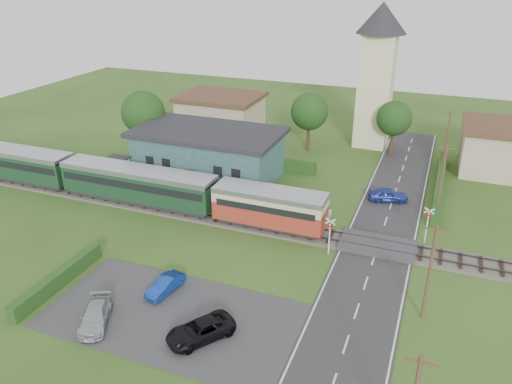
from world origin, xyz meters
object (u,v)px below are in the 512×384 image
(train, at_px, (111,179))
(crossing_signal_far, at_px, (428,220))
(equipment_hut, at_px, (117,169))
(car_park_silver, at_px, (95,316))
(church_tower, at_px, (378,66))
(crossing_signal_near, at_px, (330,231))
(station_building, at_px, (208,153))
(car_park_dark, at_px, (200,330))
(car_on_road, at_px, (388,195))
(house_west, at_px, (221,114))
(pedestrian_far, at_px, (151,177))
(house_east, at_px, (501,148))
(car_park_blue, at_px, (165,285))
(pedestrian_near, at_px, (256,198))

(train, bearing_deg, crossing_signal_far, 4.56)
(equipment_hut, relative_size, car_park_silver, 0.62)
(church_tower, relative_size, crossing_signal_near, 5.37)
(station_building, bearing_deg, car_park_silver, -80.55)
(station_building, relative_size, crossing_signal_far, 4.88)
(car_park_silver, bearing_deg, car_park_dark, -15.87)
(car_on_road, relative_size, car_park_dark, 0.87)
(house_west, relative_size, pedestrian_far, 6.65)
(train, xyz_separation_m, car_on_road, (25.92, 9.44, -1.47))
(pedestrian_far, bearing_deg, house_east, -42.27)
(pedestrian_far, bearing_deg, car_park_blue, -125.46)
(house_east, xyz_separation_m, pedestrian_far, (-34.13, -18.43, -1.53))
(church_tower, xyz_separation_m, car_park_dark, (-3.69, -41.28, -9.53))
(crossing_signal_far, distance_m, pedestrian_far, 27.77)
(house_east, relative_size, car_on_road, 2.29)
(house_east, height_order, car_park_silver, house_east)
(house_east, bearing_deg, car_park_silver, -123.78)
(crossing_signal_near, distance_m, car_park_silver, 18.67)
(church_tower, distance_m, house_east, 17.21)
(car_on_road, height_order, pedestrian_near, pedestrian_near)
(house_west, xyz_separation_m, car_on_road, (24.55, -13.56, -2.09))
(crossing_signal_far, height_order, pedestrian_near, crossing_signal_far)
(station_building, distance_m, train, 11.03)
(house_west, relative_size, crossing_signal_far, 3.30)
(equipment_hut, height_order, car_park_blue, equipment_hut)
(house_west, height_order, crossing_signal_near, house_west)
(station_building, relative_size, pedestrian_near, 10.72)
(house_east, xyz_separation_m, car_park_silver, (-25.76, -38.50, -2.12))
(car_on_road, distance_m, car_park_silver, 30.12)
(train, height_order, pedestrian_near, train)
(pedestrian_near, height_order, pedestrian_far, pedestrian_far)
(house_east, bearing_deg, equipment_hut, -153.68)
(station_building, height_order, train, station_building)
(house_west, xyz_separation_m, car_park_silver, (9.24, -39.50, -2.12))
(train, distance_m, pedestrian_near, 14.69)
(train, height_order, crossing_signal_far, train)
(church_tower, distance_m, pedestrian_near, 25.64)
(church_tower, height_order, pedestrian_near, church_tower)
(crossing_signal_far, bearing_deg, house_east, 71.92)
(house_west, bearing_deg, station_building, -70.35)
(pedestrian_near, xyz_separation_m, pedestrian_far, (-12.09, 0.51, 0.07))
(car_park_blue, relative_size, car_park_dark, 0.76)
(station_building, relative_size, house_west, 1.48)
(pedestrian_far, bearing_deg, church_tower, -21.09)
(equipment_hut, xyz_separation_m, crossing_signal_far, (31.60, -0.81, 0.39))
(house_west, height_order, car_park_blue, house_west)
(car_park_blue, bearing_deg, house_west, 118.33)
(car_park_silver, bearing_deg, car_park_blue, 36.58)
(house_east, height_order, car_park_dark, house_east)
(house_west, bearing_deg, car_park_blue, -71.40)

